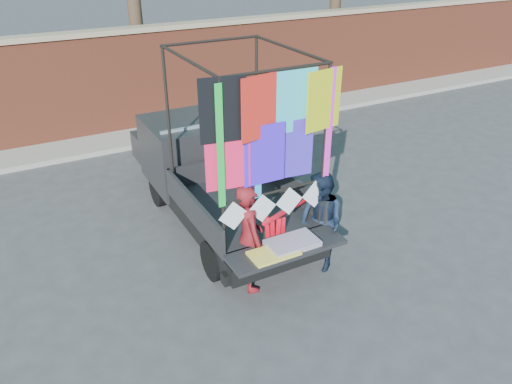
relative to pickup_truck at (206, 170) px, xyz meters
name	(u,v)px	position (x,y,z in m)	size (l,w,h in m)	color
ground	(243,277)	(-0.39, -2.23, -0.81)	(90.00, 90.00, 0.00)	#38383A
brick_wall	(116,82)	(-0.39, 4.77, 0.51)	(30.00, 0.45, 2.61)	brown
curb	(130,139)	(-0.39, 4.07, -0.75)	(30.00, 1.20, 0.12)	gray
pickup_truck	(206,170)	(0.00, 0.00, 0.00)	(2.04, 5.12, 3.22)	black
woman	(249,238)	(-0.38, -2.44, 0.03)	(0.61, 0.40, 1.68)	maroon
man	(320,222)	(0.80, -2.51, -0.01)	(0.77, 0.60, 1.59)	#131E31
streamer_bundle	(280,225)	(0.10, -2.48, 0.13)	(0.96, 0.40, 0.69)	red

